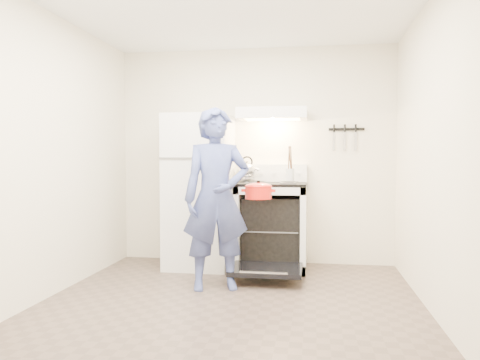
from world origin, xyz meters
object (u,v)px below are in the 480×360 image
object	(u,v)px
stove_body	(272,227)
tea_kettle	(247,169)
dutch_oven	(258,193)
person	(216,199)
refrigerator	(200,191)

from	to	relation	value
stove_body	tea_kettle	xyz separation A→B (m)	(-0.30, 0.15, 0.64)
stove_body	dutch_oven	distance (m)	0.80
person	dutch_oven	distance (m)	0.43
stove_body	dutch_oven	bearing A→B (deg)	-95.92
stove_body	tea_kettle	world-z (taller)	tea_kettle
tea_kettle	dutch_oven	xyz separation A→B (m)	(0.23, -0.82, -0.21)
refrigerator	stove_body	world-z (taller)	refrigerator
stove_body	person	distance (m)	1.07
tea_kettle	person	bearing A→B (deg)	-97.48
stove_body	person	xyz separation A→B (m)	(-0.44, -0.90, 0.38)
refrigerator	stove_body	bearing A→B (deg)	1.77
refrigerator	tea_kettle	size ratio (longest dim) A/B	5.82
tea_kettle	stove_body	bearing A→B (deg)	-27.41
stove_body	refrigerator	bearing A→B (deg)	-178.23
refrigerator	stove_body	size ratio (longest dim) A/B	1.85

